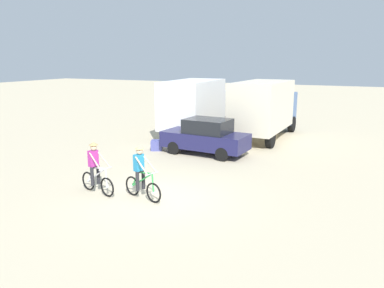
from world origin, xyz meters
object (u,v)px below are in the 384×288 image
at_px(sedan_parked, 206,137).
at_px(box_truck_avon_van, 196,104).
at_px(cyclist_orange_shirt, 96,170).
at_px(supply_crate, 157,145).
at_px(cyclist_cowboy_hat, 141,174).
at_px(box_truck_cream_rv, 265,107).

bearing_deg(sedan_parked, box_truck_avon_van, 119.43).
relative_size(sedan_parked, cyclist_orange_shirt, 2.38).
height_order(sedan_parked, cyclist_orange_shirt, cyclist_orange_shirt).
bearing_deg(box_truck_avon_van, supply_crate, -92.14).
distance_m(cyclist_orange_shirt, supply_crate, 6.57).
relative_size(box_truck_avon_van, cyclist_cowboy_hat, 3.76).
xyz_separation_m(cyclist_cowboy_hat, supply_crate, (-3.02, 6.21, -0.60)).
height_order(sedan_parked, cyclist_cowboy_hat, cyclist_cowboy_hat).
relative_size(box_truck_cream_rv, supply_crate, 10.89).
xyz_separation_m(box_truck_avon_van, box_truck_cream_rv, (4.10, 0.62, 0.00)).
height_order(box_truck_cream_rv, supply_crate, box_truck_cream_rv).
bearing_deg(box_truck_cream_rv, box_truck_avon_van, -171.36).
height_order(box_truck_avon_van, cyclist_cowboy_hat, box_truck_avon_van).
relative_size(box_truck_cream_rv, cyclist_cowboy_hat, 3.76).
height_order(box_truck_cream_rv, cyclist_orange_shirt, box_truck_cream_rv).
bearing_deg(box_truck_avon_van, sedan_parked, -60.57).
distance_m(box_truck_cream_rv, cyclist_cowboy_hat, 11.57).
distance_m(box_truck_cream_rv, cyclist_orange_shirt, 12.08).
relative_size(cyclist_cowboy_hat, supply_crate, 2.90).
bearing_deg(supply_crate, box_truck_avon_van, 87.86).
bearing_deg(cyclist_cowboy_hat, cyclist_orange_shirt, -173.33).
distance_m(box_truck_avon_van, box_truck_cream_rv, 4.15).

